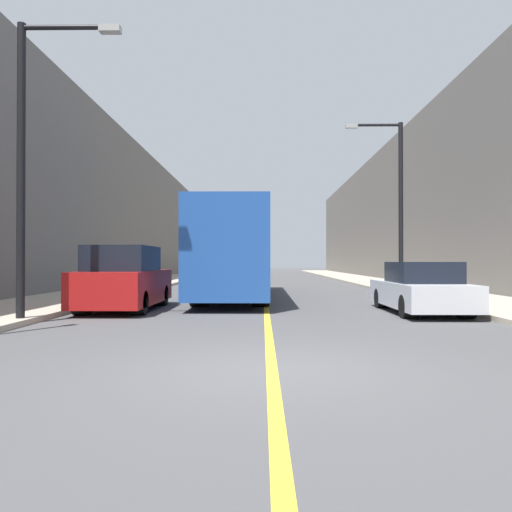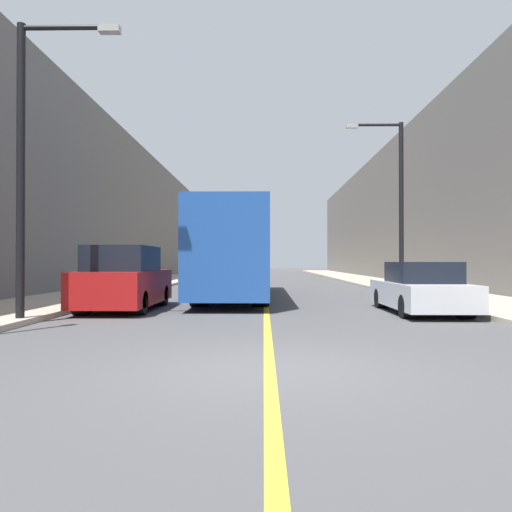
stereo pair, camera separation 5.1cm
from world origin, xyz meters
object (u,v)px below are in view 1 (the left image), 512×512
at_px(parked_suv_left, 124,281).
at_px(car_right_near, 421,290).
at_px(bus, 236,252).
at_px(street_lamp_right, 396,195).
at_px(street_lamp_left, 30,149).

bearing_deg(parked_suv_left, car_right_near, -4.70).
xyz_separation_m(bus, street_lamp_right, (6.83, 1.23, 2.47)).
bearing_deg(street_lamp_right, street_lamp_left, -138.94).
height_order(car_right_near, street_lamp_left, street_lamp_left).
height_order(car_right_near, street_lamp_right, street_lamp_right).
xyz_separation_m(parked_suv_left, car_right_near, (8.74, -0.72, -0.23)).
distance_m(bus, parked_suv_left, 6.16).
bearing_deg(car_right_near, bus, 133.38).
relative_size(car_right_near, street_lamp_right, 0.63).
distance_m(car_right_near, street_lamp_right, 8.14).
xyz_separation_m(bus, car_right_near, (5.61, -5.94, -1.18)).
relative_size(bus, street_lamp_right, 1.74).
xyz_separation_m(parked_suv_left, street_lamp_left, (-1.31, -3.37, 3.25)).
relative_size(bus, street_lamp_left, 1.82).
distance_m(parked_suv_left, street_lamp_right, 12.35).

